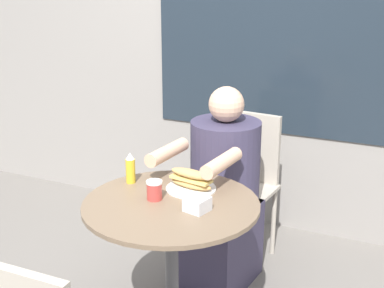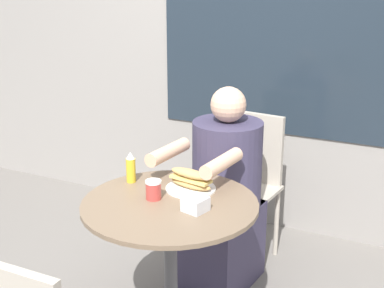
% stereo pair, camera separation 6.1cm
% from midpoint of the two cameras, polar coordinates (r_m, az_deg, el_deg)
% --- Properties ---
extents(storefront_wall, '(8.00, 0.09, 2.80)m').
position_cam_midpoint_polar(storefront_wall, '(3.42, 9.60, 13.45)').
color(storefront_wall, gray).
rests_on(storefront_wall, ground_plane).
extents(cafe_table, '(0.77, 0.77, 0.71)m').
position_cam_midpoint_polar(cafe_table, '(2.40, -1.58, -10.28)').
color(cafe_table, brown).
rests_on(cafe_table, ground_plane).
extents(diner_chair, '(0.42, 0.42, 0.87)m').
position_cam_midpoint_polar(diner_chair, '(3.17, 6.56, -3.15)').
color(diner_chair, '#ADA393').
rests_on(diner_chair, ground_plane).
extents(seated_diner, '(0.42, 0.68, 1.10)m').
position_cam_midpoint_polar(seated_diner, '(2.89, 3.89, -6.36)').
color(seated_diner, '#38334C').
rests_on(seated_diner, ground_plane).
extents(sandwich_on_plate, '(0.23, 0.23, 0.09)m').
position_cam_midpoint_polar(sandwich_on_plate, '(2.43, 0.59, -4.01)').
color(sandwich_on_plate, white).
rests_on(sandwich_on_plate, cafe_table).
extents(drink_cup, '(0.07, 0.07, 0.09)m').
position_cam_midpoint_polar(drink_cup, '(2.34, -3.32, -4.85)').
color(drink_cup, '#B73D38').
rests_on(drink_cup, cafe_table).
extents(napkin_box, '(0.11, 0.11, 0.06)m').
position_cam_midpoint_polar(napkin_box, '(2.22, 1.16, -6.43)').
color(napkin_box, silver).
rests_on(napkin_box, cafe_table).
extents(condiment_bottle, '(0.04, 0.04, 0.15)m').
position_cam_midpoint_polar(condiment_bottle, '(2.51, -5.86, -2.52)').
color(condiment_bottle, gold).
rests_on(condiment_bottle, cafe_table).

